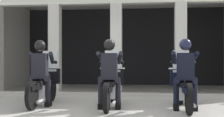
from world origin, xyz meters
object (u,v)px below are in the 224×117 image
object	(u,v)px
motorcycle_center	(111,86)
police_officer_center	(109,68)
motorcycle_right	(184,86)
police_officer_right	(185,68)
motorcycle_left	(44,84)
police_officer_left	(40,67)

from	to	relation	value
motorcycle_center	police_officer_center	bearing A→B (deg)	-83.96
motorcycle_right	police_officer_right	xyz separation A→B (m)	(-0.00, -0.28, 0.44)
motorcycle_left	motorcycle_right	bearing A→B (deg)	4.78
police_officer_right	motorcycle_left	bearing A→B (deg)	179.57
police_officer_center	motorcycle_right	size ratio (longest dim) A/B	0.78
motorcycle_left	police_officer_left	size ratio (longest dim) A/B	1.29
motorcycle_center	police_officer_left	bearing A→B (deg)	-170.01
police_officer_right	police_officer_center	bearing A→B (deg)	-173.08
motorcycle_left	motorcycle_center	bearing A→B (deg)	2.21
motorcycle_left	police_officer_center	distance (m)	1.80
motorcycle_left	motorcycle_center	world-z (taller)	same
motorcycle_left	motorcycle_right	xyz separation A→B (m)	(3.38, -0.20, 0.00)
police_officer_left	police_officer_center	size ratio (longest dim) A/B	1.00
police_officer_right	motorcycle_right	bearing A→B (deg)	97.41
police_officer_left	motorcycle_right	bearing A→B (deg)	9.59
motorcycle_center	motorcycle_right	distance (m)	1.69
motorcycle_center	police_officer_center	world-z (taller)	police_officer_center
motorcycle_right	police_officer_right	bearing A→B (deg)	-82.59
motorcycle_center	motorcycle_right	xyz separation A→B (m)	(1.69, -0.02, 0.00)
police_officer_left	police_officer_right	xyz separation A→B (m)	(3.38, -0.20, -0.00)
motorcycle_center	police_officer_right	world-z (taller)	police_officer_right
motorcycle_left	police_officer_right	distance (m)	3.44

